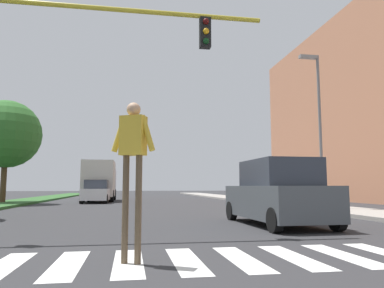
# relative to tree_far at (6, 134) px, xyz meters

# --- Properties ---
(ground_plane) EXTENTS (140.00, 140.00, 0.00)m
(ground_plane) POSITION_rel_tree_far_xyz_m (9.07, 3.60, -4.62)
(ground_plane) COLOR #2D2D30
(crosswalk) EXTENTS (7.65, 2.20, 0.01)m
(crosswalk) POSITION_rel_tree_far_xyz_m (9.07, -20.00, -4.62)
(crosswalk) COLOR silver
(crosswalk) RESTS_ON ground_plane
(median_strip) EXTENTS (2.87, 64.00, 0.15)m
(median_strip) POSITION_rel_tree_far_xyz_m (0.50, 1.60, -4.55)
(median_strip) COLOR #2D5B28
(median_strip) RESTS_ON ground_plane
(tree_far) EXTENTS (4.51, 4.51, 6.74)m
(tree_far) POSITION_rel_tree_far_xyz_m (0.00, 0.00, 0.00)
(tree_far) COLOR #4C3823
(tree_far) RESTS_ON median_strip
(sidewalk_right) EXTENTS (3.00, 64.00, 0.15)m
(sidewalk_right) POSITION_rel_tree_far_xyz_m (17.78, 1.60, -4.55)
(sidewalk_right) COLOR #9E9991
(sidewalk_right) RESTS_ON ground_plane
(street_lamp_right) EXTENTS (1.02, 0.24, 7.50)m
(street_lamp_right) POSITION_rel_tree_far_xyz_m (17.18, -9.54, -0.03)
(street_lamp_right) COLOR slate
(street_lamp_right) RESTS_ON sidewalk_right
(pedestrian_performer) EXTENTS (0.71, 0.41, 2.49)m
(pedestrian_performer) POSITION_rel_tree_far_xyz_m (8.20, -20.12, -2.96)
(pedestrian_performer) COLOR brown
(pedestrian_performer) RESTS_ON ground_plane
(suv_crossing) EXTENTS (2.05, 4.64, 1.97)m
(suv_crossing) POSITION_rel_tree_far_xyz_m (12.62, -15.19, -3.69)
(suv_crossing) COLOR #474C51
(suv_crossing) RESTS_ON ground_plane
(sedan_midblock) EXTENTS (1.98, 4.35, 1.63)m
(sedan_midblock) POSITION_rel_tree_far_xyz_m (5.87, 1.44, -3.86)
(sedan_midblock) COLOR silver
(sedan_midblock) RESTS_ON ground_plane
(truck_box_delivery) EXTENTS (2.40, 6.20, 3.10)m
(truck_box_delivery) POSITION_rel_tree_far_xyz_m (5.82, 4.37, -2.99)
(truck_box_delivery) COLOR #B7B7BC
(truck_box_delivery) RESTS_ON ground_plane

